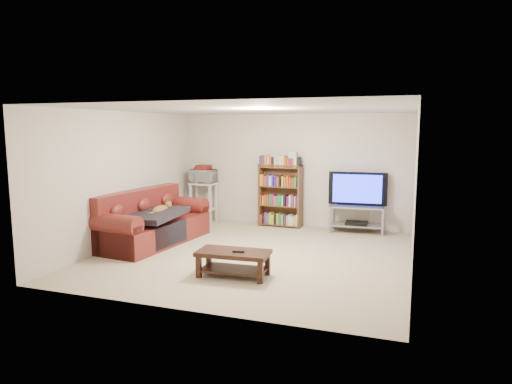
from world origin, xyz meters
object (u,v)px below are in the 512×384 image
at_px(coffee_table, 233,259).
at_px(tv_stand, 357,214).
at_px(bookshelf, 280,195).
at_px(sofa, 150,225).

relative_size(coffee_table, tv_stand, 0.95).
bearing_deg(tv_stand, coffee_table, -114.06).
bearing_deg(bookshelf, coffee_table, -82.24).
distance_m(sofa, bookshelf, 2.87).
xyz_separation_m(sofa, tv_stand, (3.49, 2.11, 0.03)).
xyz_separation_m(sofa, coffee_table, (2.17, -1.29, -0.08)).
distance_m(coffee_table, bookshelf, 3.49).
distance_m(sofa, tv_stand, 4.07).
bearing_deg(tv_stand, sofa, -151.69).
relative_size(tv_stand, bookshelf, 0.83).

